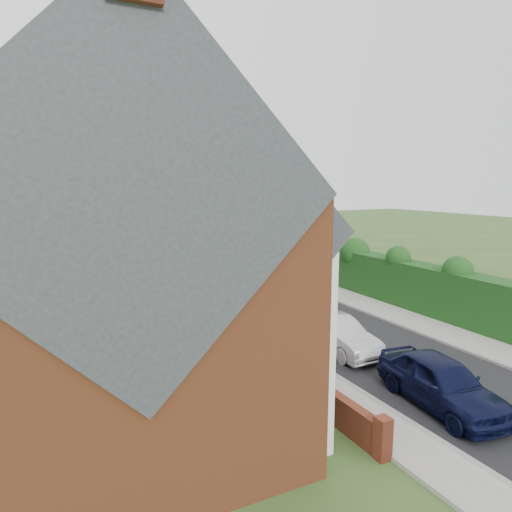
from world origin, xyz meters
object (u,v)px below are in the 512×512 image
(car_navy, at_px, (441,382))
(car_red, at_px, (154,252))
(car_silver_b, at_px, (260,304))
(car_black, at_px, (121,232))
(horse_cart, at_px, (220,255))
(car_grey, at_px, (135,238))
(car_white, at_px, (202,272))
(lamppost, at_px, (335,241))
(car_green, at_px, (201,264))
(car_beige, at_px, (154,245))
(car_silver_a, at_px, (337,334))
(horse, at_px, (231,266))

(car_navy, xyz_separation_m, car_red, (-1.09, 30.39, -0.13))
(car_silver_b, relative_size, car_black, 1.16)
(horse_cart, bearing_deg, car_silver_b, -102.10)
(car_red, height_order, car_grey, car_red)
(car_silver_b, bearing_deg, car_white, 82.08)
(lamppost, relative_size, car_green, 1.11)
(car_white, bearing_deg, car_silver_b, -102.58)
(car_beige, xyz_separation_m, horse_cart, (1.98, -11.81, 0.59))
(lamppost, height_order, car_beige, lamppost)
(car_beige, bearing_deg, lamppost, -82.11)
(lamppost, height_order, horse_cart, lamppost)
(car_silver_b, distance_m, car_beige, 23.18)
(car_green, height_order, car_grey, car_green)
(car_black, bearing_deg, car_beige, -94.66)
(car_red, height_order, car_beige, car_beige)
(car_white, bearing_deg, car_beige, 75.72)
(car_navy, height_order, car_grey, car_navy)
(car_silver_b, xyz_separation_m, horse_cart, (2.44, 11.37, 0.69))
(car_green, bearing_deg, car_grey, 91.81)
(car_silver_a, xyz_separation_m, car_silver_b, (-0.57, 5.67, -0.05))
(lamppost, height_order, car_white, lamppost)
(lamppost, bearing_deg, horse, 115.59)
(car_green, height_order, car_red, car_green)
(car_navy, bearing_deg, horse_cart, 92.39)
(car_grey, bearing_deg, car_silver_b, -100.11)
(car_white, bearing_deg, car_black, 77.91)
(car_green, relative_size, car_red, 1.19)
(car_silver_b, height_order, car_white, car_white)
(car_silver_a, distance_m, car_white, 14.18)
(car_green, bearing_deg, lamppost, -62.53)
(car_navy, height_order, car_red, car_navy)
(car_navy, distance_m, car_red, 30.41)
(car_red, bearing_deg, car_silver_b, -87.56)
(lamppost, height_order, car_red, lamppost)
(car_grey, relative_size, horse, 2.23)
(car_silver_a, distance_m, horse_cart, 17.15)
(car_red, distance_m, car_grey, 11.13)
(lamppost, height_order, car_grey, lamppost)
(car_navy, height_order, car_green, car_green)
(car_black, bearing_deg, horse_cart, -91.50)
(car_white, bearing_deg, car_grey, 76.90)
(car_red, xyz_separation_m, car_black, (0.25, 16.89, 0.04))
(car_green, xyz_separation_m, car_grey, (-0.72, 19.31, -0.16))
(car_white, xyz_separation_m, car_grey, (0.23, 22.20, -0.13))
(car_silver_a, xyz_separation_m, car_white, (-0.56, 14.17, 0.07))
(car_green, height_order, horse, horse)
(car_silver_a, distance_m, car_black, 42.16)
(lamppost, distance_m, car_grey, 29.48)
(lamppost, distance_m, car_red, 18.99)
(car_green, distance_m, horse_cart, 1.58)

